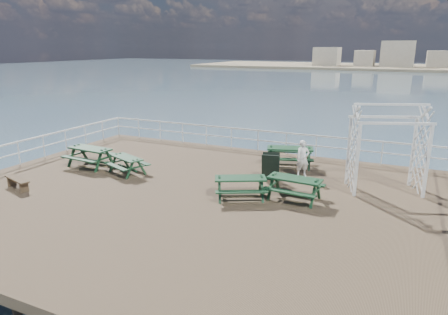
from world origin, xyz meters
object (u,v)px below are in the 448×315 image
picnic_table_b (290,153)px  trellis_arbor (387,153)px  picnic_table_e (240,183)px  picnic_table_a (90,153)px  person (303,158)px  picnic_table_c (295,184)px  flat_bench_near (17,181)px  picnic_table_d (127,161)px

picnic_table_b → trellis_arbor: 4.36m
picnic_table_b → picnic_table_e: size_ratio=1.06×
picnic_table_a → picnic_table_e: bearing=-1.4°
picnic_table_a → person: 9.21m
trellis_arbor → person: (-3.13, 0.41, -0.68)m
picnic_table_c → flat_bench_near: picnic_table_c is taller
trellis_arbor → picnic_table_c: bearing=-161.4°
trellis_arbor → person: 3.23m
picnic_table_a → picnic_table_e: 7.52m
picnic_table_e → flat_bench_near: picnic_table_e is taller
picnic_table_a → picnic_table_b: bearing=29.3°
picnic_table_e → flat_bench_near: (-7.92, -2.63, -0.25)m
picnic_table_d → flat_bench_near: (-2.51, -3.27, -0.20)m
flat_bench_near → person: bearing=48.3°
picnic_table_b → flat_bench_near: picnic_table_b is taller
picnic_table_a → picnic_table_d: bearing=1.1°
trellis_arbor → picnic_table_b: bearing=137.8°
picnic_table_a → picnic_table_d: size_ratio=1.05×
flat_bench_near → picnic_table_d: bearing=68.2°
picnic_table_a → picnic_table_b: 8.81m
picnic_table_b → person: person is taller
picnic_table_b → flat_bench_near: 11.03m
picnic_table_c → picnic_table_d: size_ratio=0.96×
picnic_table_c → picnic_table_e: bearing=-155.5°
picnic_table_a → picnic_table_c: (9.24, -0.10, -0.05)m
person → picnic_table_c: bearing=-113.5°
picnic_table_e → flat_bench_near: bearing=171.4°
person → picnic_table_e: bearing=-144.1°
picnic_table_b → picnic_table_d: (-5.92, -3.83, -0.11)m
picnic_table_c → trellis_arbor: 3.65m
picnic_table_d → trellis_arbor: trellis_arbor is taller
picnic_table_b → picnic_table_e: 4.50m
picnic_table_a → person: size_ratio=1.39×
picnic_table_c → picnic_table_b: bearing=112.0°
picnic_table_c → person: bearing=102.2°
picnic_table_a → flat_bench_near: bearing=-92.9°
picnic_table_a → picnic_table_c: 9.24m
flat_bench_near → person: 11.03m
picnic_table_b → flat_bench_near: size_ratio=1.63×
picnic_table_e → trellis_arbor: bearing=5.9°
picnic_table_d → trellis_arbor: size_ratio=0.62×
trellis_arbor → person: bearing=151.8°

